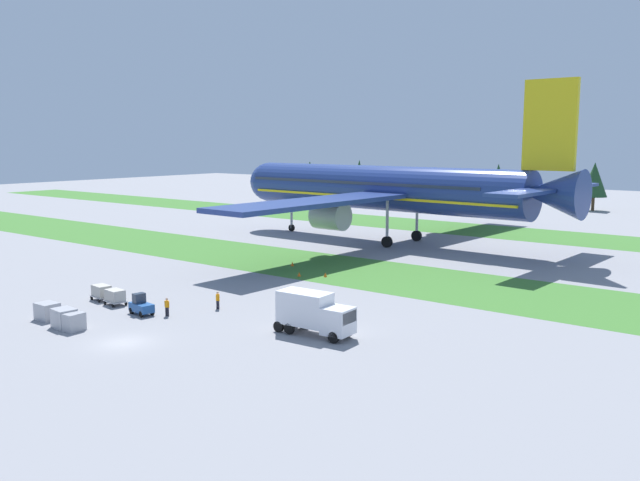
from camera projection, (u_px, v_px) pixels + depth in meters
name	position (u px, v px, depth m)	size (l,w,h in m)	color
ground_plane	(124.00, 343.00, 54.19)	(400.00, 400.00, 0.00)	gray
grass_strip_near	(371.00, 273.00, 82.29)	(320.00, 16.72, 0.01)	#3D752D
grass_strip_far	(514.00, 233.00, 117.79)	(320.00, 16.72, 0.01)	#3D752D
airliner	(390.00, 188.00, 105.77)	(60.00, 74.07, 24.11)	navy
baggage_tug	(141.00, 306.00, 62.88)	(2.75, 1.64, 1.97)	#1E4C8E
cargo_dolly_lead	(115.00, 296.00, 66.42)	(2.38, 1.79, 1.55)	#A3A3A8
cargo_dolly_second	(101.00, 291.00, 68.47)	(2.38, 1.79, 1.55)	#A3A3A8
catering_truck	(314.00, 312.00, 56.08)	(7.08, 2.71, 3.58)	silver
ground_crew_marshaller	(218.00, 300.00, 64.81)	(0.55, 0.36, 1.74)	black
ground_crew_loader	(167.00, 306.00, 62.22)	(0.56, 0.36, 1.74)	black
uld_container_0	(71.00, 321.00, 57.72)	(2.00, 1.60, 1.54)	#A3A3A8
uld_container_1	(47.00, 311.00, 61.05)	(2.00, 1.60, 1.56)	#A3A3A8
uld_container_2	(64.00, 318.00, 58.42)	(2.00, 1.60, 1.69)	#A3A3A8
taxiway_marker_0	(299.00, 274.00, 80.55)	(0.44, 0.44, 0.51)	orange
taxiway_marker_1	(325.00, 275.00, 80.09)	(0.44, 0.44, 0.57)	orange
taxiway_marker_2	(292.00, 264.00, 87.13)	(0.44, 0.44, 0.60)	orange
distant_tree_line	(612.00, 184.00, 150.65)	(173.30, 10.86, 11.11)	#4C3823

